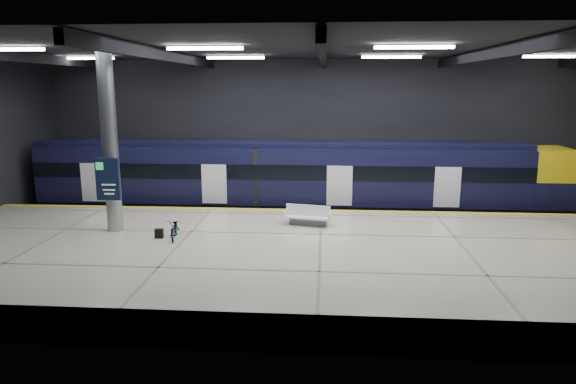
# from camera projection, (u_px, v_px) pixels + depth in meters

# --- Properties ---
(ground) EXTENTS (30.00, 30.00, 0.00)m
(ground) POSITION_uv_depth(u_px,v_px,m) (321.00, 253.00, 20.69)
(ground) COLOR black
(ground) RESTS_ON ground
(room_shell) EXTENTS (30.10, 16.10, 8.05)m
(room_shell) POSITION_uv_depth(u_px,v_px,m) (322.00, 110.00, 19.52)
(room_shell) COLOR black
(room_shell) RESTS_ON ground
(platform) EXTENTS (30.00, 11.00, 1.10)m
(platform) POSITION_uv_depth(u_px,v_px,m) (320.00, 261.00, 18.13)
(platform) COLOR beige
(platform) RESTS_ON ground
(safety_strip) EXTENTS (30.00, 0.40, 0.01)m
(safety_strip) POSITION_uv_depth(u_px,v_px,m) (321.00, 211.00, 23.15)
(safety_strip) COLOR yellow
(safety_strip) RESTS_ON platform
(rails) EXTENTS (30.00, 1.52, 0.16)m
(rails) POSITION_uv_depth(u_px,v_px,m) (322.00, 217.00, 26.04)
(rails) COLOR gray
(rails) RESTS_ON ground
(train) EXTENTS (29.40, 2.84, 3.79)m
(train) POSITION_uv_depth(u_px,v_px,m) (315.00, 179.00, 25.66)
(train) COLOR black
(train) RESTS_ON ground
(bench) EXTENTS (1.99, 1.14, 0.83)m
(bench) POSITION_uv_depth(u_px,v_px,m) (308.00, 218.00, 20.73)
(bench) COLOR #595B60
(bench) RESTS_ON platform
(bicycle) EXTENTS (0.74, 1.54, 0.77)m
(bicycle) POSITION_uv_depth(u_px,v_px,m) (175.00, 228.00, 18.88)
(bicycle) COLOR #99999E
(bicycle) RESTS_ON platform
(pannier_bag) EXTENTS (0.31, 0.19, 0.35)m
(pannier_bag) POSITION_uv_depth(u_px,v_px,m) (159.00, 233.00, 18.97)
(pannier_bag) COLOR black
(pannier_bag) RESTS_ON platform
(info_column) EXTENTS (0.90, 0.78, 6.90)m
(info_column) POSITION_uv_depth(u_px,v_px,m) (110.00, 144.00, 19.35)
(info_column) COLOR #9EA0A5
(info_column) RESTS_ON platform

